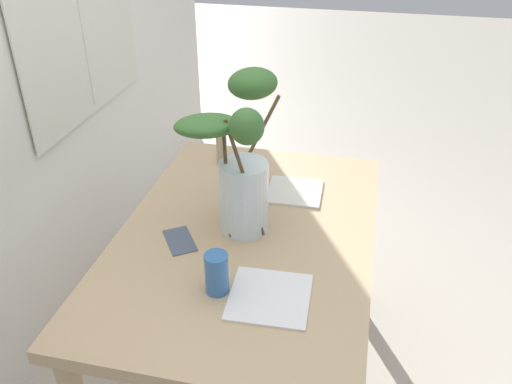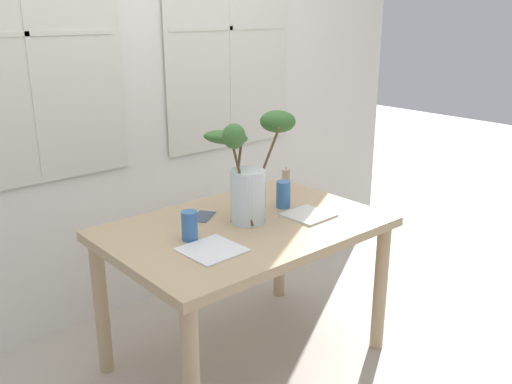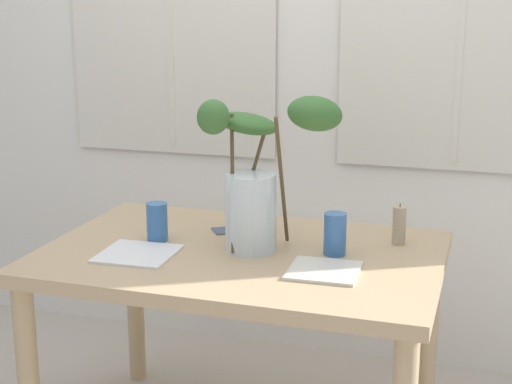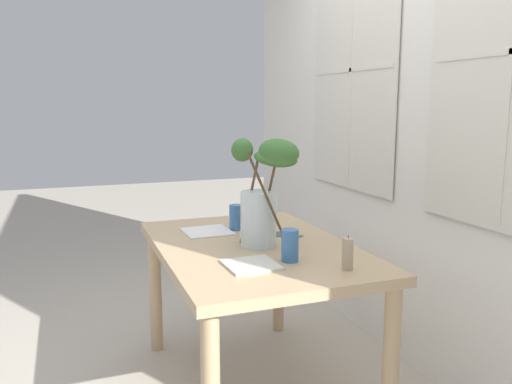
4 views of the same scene
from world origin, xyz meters
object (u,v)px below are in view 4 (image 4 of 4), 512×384
object	(u,v)px
vase_with_branches	(264,193)
drinking_glass_blue_left	(236,217)
drinking_glass_blue_right	(290,245)
pillar_candle	(348,254)
plate_square_right	(251,265)
plate_square_left	(207,231)
dining_table	(254,264)

from	to	relation	value
vase_with_branches	drinking_glass_blue_left	distance (m)	0.41
vase_with_branches	drinking_glass_blue_right	bearing A→B (deg)	5.11
vase_with_branches	pillar_candle	bearing A→B (deg)	24.09
plate_square_right	pillar_candle	xyz separation A→B (m)	(0.18, 0.35, 0.06)
vase_with_branches	drinking_glass_blue_left	bearing A→B (deg)	-177.21
drinking_glass_blue_right	plate_square_left	bearing A→B (deg)	-161.80
dining_table	vase_with_branches	xyz separation A→B (m)	(0.05, 0.03, 0.35)
drinking_glass_blue_left	drinking_glass_blue_right	world-z (taller)	drinking_glass_blue_right
pillar_candle	drinking_glass_blue_left	bearing A→B (deg)	-165.10
dining_table	plate_square_right	world-z (taller)	plate_square_right
dining_table	pillar_candle	world-z (taller)	pillar_candle
drinking_glass_blue_left	pillar_candle	bearing A→B (deg)	14.90
plate_square_left	plate_square_right	world-z (taller)	plate_square_right
drinking_glass_blue_left	drinking_glass_blue_right	bearing A→B (deg)	3.74
drinking_glass_blue_left	drinking_glass_blue_right	xyz separation A→B (m)	(0.61, 0.04, 0.00)
dining_table	pillar_candle	distance (m)	0.56
drinking_glass_blue_left	plate_square_left	size ratio (longest dim) A/B	0.56
dining_table	drinking_glass_blue_right	bearing A→B (deg)	10.09
dining_table	drinking_glass_blue_left	xyz separation A→B (m)	(-0.31, 0.01, 0.17)
drinking_glass_blue_left	plate_square_left	xyz separation A→B (m)	(0.00, -0.16, -0.06)
vase_with_branches	dining_table	bearing A→B (deg)	-149.02
plate_square_left	pillar_candle	bearing A→B (deg)	25.12
dining_table	pillar_candle	size ratio (longest dim) A/B	9.13
drinking_glass_blue_left	plate_square_left	distance (m)	0.17
plate_square_left	plate_square_right	size ratio (longest dim) A/B	1.13
vase_with_branches	pillar_candle	world-z (taller)	vase_with_branches
drinking_glass_blue_left	plate_square_right	xyz separation A→B (m)	(0.62, -0.14, -0.06)
plate_square_right	pillar_candle	size ratio (longest dim) A/B	1.48
drinking_glass_blue_left	plate_square_right	bearing A→B (deg)	-12.50
vase_with_branches	plate_square_left	xyz separation A→B (m)	(-0.36, -0.18, -0.25)
plate_square_left	plate_square_right	xyz separation A→B (m)	(0.61, 0.02, 0.00)
plate_square_right	vase_with_branches	bearing A→B (deg)	148.78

